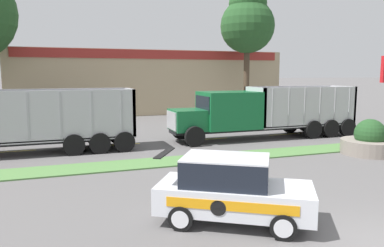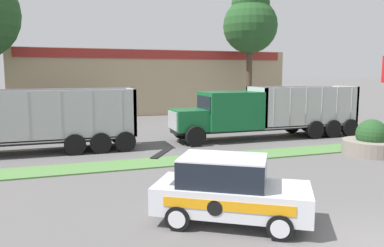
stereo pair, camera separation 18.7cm
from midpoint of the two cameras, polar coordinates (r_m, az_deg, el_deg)
grass_verge at (r=17.53m, az=3.98°, el=-5.17°), size 120.00×1.79×0.06m
centre_line_3 at (r=21.06m, az=-26.12°, el=-3.85°), size 2.40×0.14×0.01m
centre_line_4 at (r=21.11m, az=-11.40°, el=-3.18°), size 2.40×0.14×0.01m
centre_line_5 at (r=22.50m, az=2.34°, el=-2.38°), size 2.40×0.14×0.01m
centre_line_6 at (r=25.01m, az=13.90°, el=-1.59°), size 2.40×0.14×0.01m
centre_line_7 at (r=28.33m, az=23.05°, el=-0.91°), size 2.40×0.14×0.01m
dump_truck_trail at (r=22.62m, az=8.57°, el=1.48°), size 11.76×2.72×3.11m
rally_car at (r=10.00m, az=5.52°, el=-9.96°), size 4.32×3.62×1.79m
stone_planter at (r=20.19m, az=25.20°, el=-2.55°), size 2.68×2.68×1.72m
store_building_backdrop at (r=41.06m, az=-7.48°, el=6.36°), size 26.22×12.10×6.11m
tree_behind_centre at (r=36.30m, az=8.30°, el=15.21°), size 5.03×5.03×12.08m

